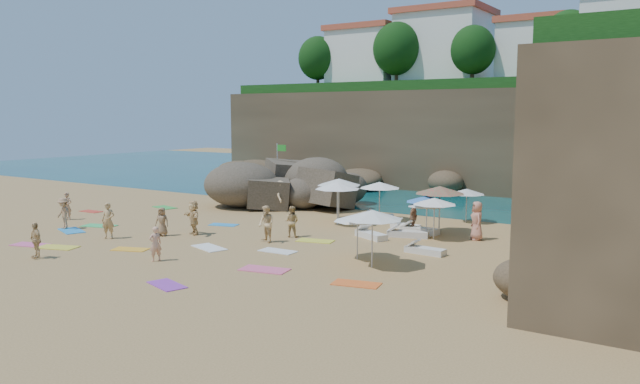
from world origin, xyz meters
The scene contains 54 objects.
ground centered at (0.00, 0.00, 0.00)m, with size 120.00×120.00×0.00m, color tan.
seawater centered at (0.00, 30.00, 0.00)m, with size 120.00×120.00×0.00m, color #0C4751.
cliff_back centered at (2.00, 25.00, 4.00)m, with size 44.00×8.00×8.00m, color brown.
rock_promontory centered at (-11.00, 16.00, 0.00)m, with size 12.00×7.00×2.00m, color brown, non-canonical shape.
clifftop_buildings centered at (2.96, 25.79, 11.24)m, with size 28.48×9.48×7.00m.
clifftop_trees centered at (4.78, 19.52, 11.26)m, with size 35.60×23.82×4.40m.
marina_masts centered at (-16.50, 30.00, 3.00)m, with size 3.10×0.10×6.00m.
rock_outcrop centered at (-5.35, 9.03, 0.00)m, with size 9.12×6.84×3.65m, color brown, non-canonical shape.
flag_pole centered at (-7.20, 11.59, 2.56)m, with size 0.78×0.12×4.01m.
parasol_0 centered at (1.32, 6.03, 2.22)m, with size 2.56×2.56×2.42m.
parasol_1 centered at (3.39, 7.13, 2.06)m, with size 2.37×2.37×2.24m.
parasol_2 centered at (7.82, 9.22, 1.77)m, with size 2.04×2.04×1.93m.
parasol_3 centered at (15.08, 8.09, 2.03)m, with size 2.34×2.34×2.21m.
parasol_4 centered at (14.18, 3.57, 2.27)m, with size 2.62×2.62×2.47m.
parasol_5 centered at (2.09, 4.61, 2.19)m, with size 2.53×2.53×2.39m.
parasol_6 centered at (7.77, 5.43, 2.25)m, with size 2.59×2.59×2.45m.
parasol_7 centered at (7.64, 4.11, 1.70)m, with size 1.96×1.96×1.85m.
parasol_8 centered at (8.17, 3.79, 1.89)m, with size 2.17×2.17×2.05m.
parasol_9 centered at (7.13, -1.94, 1.79)m, with size 2.06×2.06×1.95m.
parasol_10 centered at (7.48, 4.48, 1.88)m, with size 2.16×2.16×2.04m.
parasol_11 centered at (8.33, -2.85, 2.14)m, with size 2.46×2.46×2.33m.
lounger_0 centered at (3.09, 7.55, 0.14)m, with size 1.80×0.60×0.28m, color silver.
lounger_1 centered at (6.87, 3.58, 0.16)m, with size 2.03×0.68×0.32m, color silver.
lounger_2 centered at (5.77, 5.65, 0.13)m, with size 1.64×0.55×0.26m, color white.
lounger_3 centered at (6.98, 4.80, 0.16)m, with size 2.00×0.67×0.31m, color white.
lounger_4 centered at (5.48, 2.31, 0.15)m, with size 1.94×0.65×0.30m, color silver.
lounger_5 centered at (9.15, 0.56, 0.14)m, with size 1.80×0.60×0.28m, color silver.
towel_0 centered at (-8.67, -4.63, 0.02)m, with size 1.92×0.96×0.03m, color #2890D9.
towel_1 centered at (-7.15, -7.89, 0.02)m, with size 1.74×0.87×0.03m, color #E45891.
towel_2 centered at (-2.41, -5.99, 0.01)m, with size 1.60×0.80×0.03m, color #FCAD27.
towel_3 centered at (-8.65, -2.90, 0.02)m, with size 1.83×0.92×0.03m, color #37C162.
towel_4 centered at (-5.57, -7.54, 0.02)m, with size 1.85×0.93×0.03m, color yellow.
towel_5 centered at (3.42, -2.61, 0.01)m, with size 1.69×0.84×0.03m, color white.
towel_6 centered at (3.44, -9.25, 0.01)m, with size 1.66×0.83×0.03m, color purple.
towel_7 centered at (-13.38, 0.12, 0.01)m, with size 1.51×0.75×0.03m, color red.
towel_8 centered at (-3.14, 1.09, 0.01)m, with size 1.56×0.78×0.03m, color #2993DF.
towel_9 centered at (5.00, -5.58, 0.02)m, with size 1.92×0.96×0.03m, color #EB5B87.
towel_10 centered at (9.07, -5.39, 0.02)m, with size 1.72×0.86×0.03m, color orange.
towel_11 centered at (-10.77, 3.83, 0.02)m, with size 1.78×0.89×0.03m, color green.
towel_12 centered at (3.56, 0.20, 0.02)m, with size 1.77×0.88×0.03m, color yellow.
towel_13 centered at (0.34, -3.76, 0.02)m, with size 1.87×0.93×0.03m, color white.
person_stand_0 centered at (-11.91, -2.59, 0.80)m, with size 0.59×0.39×1.61m, color tan.
person_stand_1 centered at (2.00, 0.43, 0.78)m, with size 0.76×0.59×1.57m, color tan.
person_stand_2 centered at (-3.53, 6.84, 0.97)m, with size 1.25×0.52×1.94m, color #E4BB81.
person_stand_3 centered at (6.52, 4.98, 0.79)m, with size 0.92×0.38×1.57m, color #AA7755.
person_stand_4 centered at (9.98, 4.78, 0.95)m, with size 0.93×0.51×1.90m, color tan.
person_stand_5 centered at (-1.53, 10.43, 0.74)m, with size 1.37×0.39×1.48m, color tan.
person_stand_6 centered at (0.26, -6.88, 0.74)m, with size 0.54×0.35×1.47m, color #E9A784.
person_lie_0 centered at (-9.43, -4.52, 0.22)m, with size 1.07×1.65×0.44m, color #AC8056.
person_lie_1 centered at (-4.35, -9.35, 0.19)m, with size 0.89×1.53×0.37m, color #DEB87E.
person_lie_2 centered at (-3.63, -2.94, 0.19)m, with size 0.69×1.42×0.38m, color #906B48.
person_lie_3 centered at (-2.53, -1.84, 0.23)m, with size 1.60×1.72×0.46m, color #E0B675.
person_lie_4 centered at (-5.29, -4.90, 0.21)m, with size 0.64×1.76×0.42m, color tan.
person_lie_5 centered at (1.80, -1.38, 0.33)m, with size 0.85×1.75×0.66m, color #E7BE83.
Camera 1 is at (20.00, -24.45, 6.11)m, focal length 35.00 mm.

